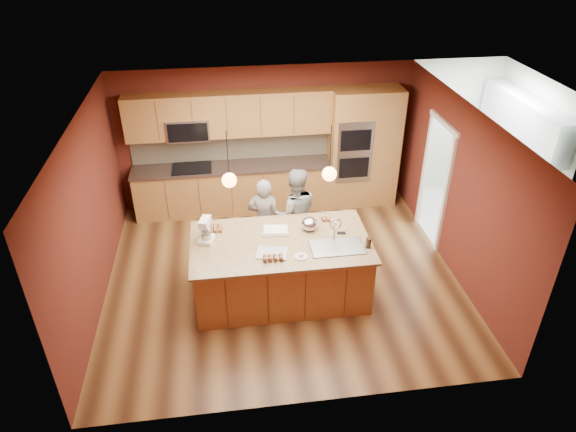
{
  "coord_description": "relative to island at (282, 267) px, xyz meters",
  "views": [
    {
      "loc": [
        -0.8,
        -6.53,
        5.15
      ],
      "look_at": [
        0.08,
        -0.1,
        1.17
      ],
      "focal_mm": 32.0,
      "sensor_mm": 36.0,
      "label": 1
    }
  ],
  "objects": [
    {
      "name": "island",
      "position": [
        0.0,
        0.0,
        0.0
      ],
      "size": [
        2.6,
        1.45,
        1.34
      ],
      "color": "#985F3A",
      "rests_on": "floor"
    },
    {
      "name": "oven_column",
      "position": [
        1.9,
        2.64,
        0.66
      ],
      "size": [
        1.3,
        0.62,
        2.3
      ],
      "color": "#985F3A",
      "rests_on": "floor"
    },
    {
      "name": "sheet_cake",
      "position": [
        -0.05,
        0.27,
        0.49
      ],
      "size": [
        0.44,
        0.35,
        0.05
      ],
      "rotation": [
        0.0,
        0.0,
        -0.12
      ],
      "color": "white",
      "rests_on": "island"
    },
    {
      "name": "pendant_right",
      "position": [
        0.66,
        0.0,
        1.52
      ],
      "size": [
        0.2,
        0.2,
        0.8
      ],
      "color": "black",
      "rests_on": "ceiling"
    },
    {
      "name": "cupcakes_rack",
      "position": [
        -0.18,
        -0.44,
        0.52
      ],
      "size": [
        0.29,
        0.15,
        0.07
      ],
      "primitive_type": null,
      "color": "#B87A41",
      "rests_on": "island"
    },
    {
      "name": "wall_left",
      "position": [
        -2.69,
        0.44,
        0.86
      ],
      "size": [
        0.0,
        5.0,
        5.0
      ],
      "primitive_type": "plane",
      "rotation": [
        1.57,
        0.0,
        1.57
      ],
      "color": "#541E16",
      "rests_on": "ground"
    },
    {
      "name": "doorway_trim",
      "position": [
        2.79,
        1.24,
        0.56
      ],
      "size": [
        0.08,
        1.11,
        2.2
      ],
      "primitive_type": null,
      "color": "white",
      "rests_on": "wall_right"
    },
    {
      "name": "pendant_left",
      "position": [
        -0.69,
        0.0,
        1.52
      ],
      "size": [
        0.2,
        0.2,
        0.8
      ],
      "color": "black",
      "rests_on": "ceiling"
    },
    {
      "name": "laundry_room",
      "position": [
        4.41,
        1.64,
        1.46
      ],
      "size": [
        2.6,
        2.7,
        2.7
      ],
      "color": "beige",
      "rests_on": "ground"
    },
    {
      "name": "wall_front",
      "position": [
        0.06,
        -2.06,
        0.86
      ],
      "size": [
        5.5,
        0.0,
        5.5
      ],
      "primitive_type": "plane",
      "rotation": [
        -1.57,
        0.0,
        0.0
      ],
      "color": "#541E16",
      "rests_on": "ground"
    },
    {
      "name": "mixing_bowl",
      "position": [
        0.45,
        0.25,
        0.57
      ],
      "size": [
        0.25,
        0.25,
        0.21
      ],
      "primitive_type": "ellipsoid",
      "color": "silver",
      "rests_on": "island"
    },
    {
      "name": "washer",
      "position": [
        4.28,
        1.33,
        -0.01
      ],
      "size": [
        0.73,
        0.75,
        0.95
      ],
      "primitive_type": "cube",
      "rotation": [
        0.0,
        0.0,
        0.27
      ],
      "color": "white",
      "rests_on": "floor"
    },
    {
      "name": "person_left",
      "position": [
        -0.16,
        0.98,
        0.25
      ],
      "size": [
        0.6,
        0.46,
        1.47
      ],
      "primitive_type": "imported",
      "rotation": [
        0.0,
        0.0,
        2.92
      ],
      "color": "black",
      "rests_on": "floor"
    },
    {
      "name": "dryer",
      "position": [
        4.24,
        1.96,
        0.03
      ],
      "size": [
        0.83,
        0.84,
        1.04
      ],
      "primitive_type": "cube",
      "rotation": [
        0.0,
        0.0,
        -0.34
      ],
      "color": "white",
      "rests_on": "floor"
    },
    {
      "name": "floor",
      "position": [
        0.06,
        0.44,
        -0.49
      ],
      "size": [
        5.5,
        5.5,
        0.0
      ],
      "primitive_type": "plane",
      "color": "#432614",
      "rests_on": "ground"
    },
    {
      "name": "cupcakes_right",
      "position": [
        0.74,
        0.48,
        0.5
      ],
      "size": [
        0.14,
        0.14,
        0.06
      ],
      "primitive_type": null,
      "color": "#B87A41",
      "rests_on": "island"
    },
    {
      "name": "stand_mixer",
      "position": [
        -1.08,
        0.17,
        0.63
      ],
      "size": [
        0.25,
        0.3,
        0.37
      ],
      "rotation": [
        0.0,
        0.0,
        -0.27
      ],
      "color": "white",
      "rests_on": "island"
    },
    {
      "name": "tumbler",
      "position": [
        1.2,
        -0.31,
        0.55
      ],
      "size": [
        0.08,
        0.08,
        0.16
      ],
      "primitive_type": "cylinder",
      "color": "#321F10",
      "rests_on": "island"
    },
    {
      "name": "person_right",
      "position": [
        0.34,
        0.98,
        0.31
      ],
      "size": [
        0.79,
        0.62,
        1.6
      ],
      "primitive_type": "imported",
      "rotation": [
        0.0,
        0.0,
        3.16
      ],
      "color": "gray",
      "rests_on": "floor"
    },
    {
      "name": "ceiling",
      "position": [
        0.06,
        0.44,
        2.21
      ],
      "size": [
        5.5,
        5.5,
        0.0
      ],
      "primitive_type": "plane",
      "rotation": [
        3.14,
        0.0,
        0.0
      ],
      "color": "white",
      "rests_on": "ground"
    },
    {
      "name": "cupcakes_left",
      "position": [
        -0.99,
        0.44,
        0.5
      ],
      "size": [
        0.31,
        0.24,
        0.07
      ],
      "primitive_type": null,
      "color": "#B87A41",
      "rests_on": "island"
    },
    {
      "name": "phone",
      "position": [
        0.91,
        0.09,
        0.47
      ],
      "size": [
        0.14,
        0.08,
        0.01
      ],
      "primitive_type": "cube",
      "rotation": [
        0.0,
        0.0,
        -0.12
      ],
      "color": "black",
      "rests_on": "island"
    },
    {
      "name": "wall_right",
      "position": [
        2.81,
        0.44,
        0.86
      ],
      "size": [
        0.0,
        5.0,
        5.0
      ],
      "primitive_type": "plane",
      "rotation": [
        1.57,
        0.0,
        -1.57
      ],
      "color": "#541E16",
      "rests_on": "ground"
    },
    {
      "name": "wall_back",
      "position": [
        0.06,
        2.94,
        0.86
      ],
      "size": [
        5.5,
        0.0,
        5.5
      ],
      "primitive_type": "plane",
      "rotation": [
        1.57,
        0.0,
        0.0
      ],
      "color": "#541E16",
      "rests_on": "ground"
    },
    {
      "name": "cabinet_run",
      "position": [
        -0.62,
        2.69,
        0.5
      ],
      "size": [
        3.74,
        0.64,
        2.3
      ],
      "color": "#985F3A",
      "rests_on": "floor"
    },
    {
      "name": "cooling_rack",
      "position": [
        -0.17,
        -0.28,
        0.48
      ],
      "size": [
        0.49,
        0.39,
        0.02
      ],
      "primitive_type": "cube",
      "rotation": [
        0.0,
        0.0,
        -0.23
      ],
      "color": "#9EA0A4",
      "rests_on": "island"
    },
    {
      "name": "plate",
      "position": [
        0.22,
        -0.42,
        0.48
      ],
      "size": [
        0.19,
        0.19,
        0.01
      ],
      "primitive_type": "cylinder",
      "color": "silver",
      "rests_on": "island"
    }
  ]
}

